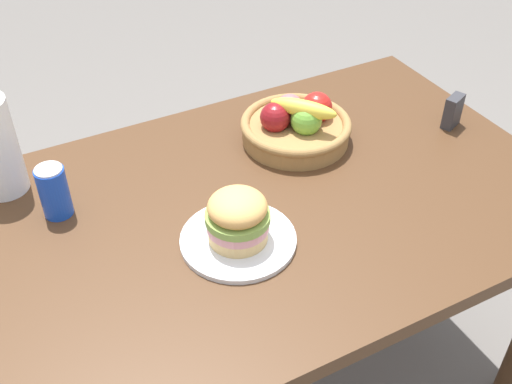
{
  "coord_description": "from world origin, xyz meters",
  "views": [
    {
      "loc": [
        -0.55,
        -0.98,
        1.69
      ],
      "look_at": [
        -0.05,
        -0.03,
        0.81
      ],
      "focal_mm": 43.78,
      "sensor_mm": 36.0,
      "label": 1
    }
  ],
  "objects_px": {
    "soda_can": "(54,191)",
    "fruit_basket": "(297,125)",
    "sandwich": "(238,217)",
    "plate": "(238,240)",
    "napkin_holder": "(453,111)"
  },
  "relations": [
    {
      "from": "sandwich",
      "to": "napkin_holder",
      "type": "bearing_deg",
      "value": 11.14
    },
    {
      "from": "plate",
      "to": "fruit_basket",
      "type": "distance_m",
      "value": 0.42
    },
    {
      "from": "sandwich",
      "to": "soda_can",
      "type": "distance_m",
      "value": 0.42
    },
    {
      "from": "sandwich",
      "to": "fruit_basket",
      "type": "relative_size",
      "value": 0.48
    },
    {
      "from": "sandwich",
      "to": "napkin_holder",
      "type": "relative_size",
      "value": 1.54
    },
    {
      "from": "plate",
      "to": "sandwich",
      "type": "relative_size",
      "value": 1.82
    },
    {
      "from": "napkin_holder",
      "to": "sandwich",
      "type": "bearing_deg",
      "value": 168.09
    },
    {
      "from": "plate",
      "to": "sandwich",
      "type": "height_order",
      "value": "sandwich"
    },
    {
      "from": "fruit_basket",
      "to": "napkin_holder",
      "type": "xyz_separation_m",
      "value": [
        0.41,
        -0.14,
        -0.0
      ]
    },
    {
      "from": "plate",
      "to": "sandwich",
      "type": "distance_m",
      "value": 0.07
    },
    {
      "from": "napkin_holder",
      "to": "soda_can",
      "type": "bearing_deg",
      "value": 149.54
    },
    {
      "from": "soda_can",
      "to": "fruit_basket",
      "type": "distance_m",
      "value": 0.63
    },
    {
      "from": "plate",
      "to": "fruit_basket",
      "type": "bearing_deg",
      "value": 41.97
    },
    {
      "from": "soda_can",
      "to": "napkin_holder",
      "type": "bearing_deg",
      "value": -7.42
    },
    {
      "from": "soda_can",
      "to": "fruit_basket",
      "type": "height_order",
      "value": "fruit_basket"
    }
  ]
}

